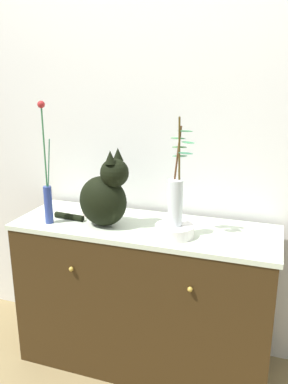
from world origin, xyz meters
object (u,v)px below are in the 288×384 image
Objects in this scene: bowl_porcelain at (175,231)px; vase_glass_clear at (176,197)px; candle_pillar at (87,208)px; vase_slim_green at (47,191)px; cat_sitting at (105,195)px; sideboard at (144,296)px.

vase_glass_clear reaches higher than bowl_porcelain.
vase_slim_green is at bearing -131.43° from candle_pillar.
vase_glass_clear is at bearing 3.49° from vase_slim_green.
vase_glass_clear is (0.37, -0.02, 0.03)m from cat_sitting.
vase_slim_green is at bearing -176.51° from vase_glass_clear.
cat_sitting is at bearing 177.03° from vase_glass_clear.
candle_pillar is at bearing 147.88° from cat_sitting.
vase_slim_green is at bearing -176.65° from bowl_porcelain.
cat_sitting is 0.30m from vase_slim_green.
sideboard is 3.11× the size of cat_sitting.
candle_pillar is (-0.53, 0.12, 0.02)m from bowl_porcelain.
sideboard is 0.64m from vase_glass_clear.
cat_sitting is 0.22m from candle_pillar.
vase_slim_green is 0.25m from candle_pillar.
candle_pillar is at bearing 174.13° from sideboard.
vase_slim_green reaches higher than candle_pillar.
bowl_porcelain is (0.67, 0.04, -0.15)m from vase_slim_green.
vase_slim_green is 3.36× the size of bowl_porcelain.
cat_sitting reaches higher than bowl_porcelain.
vase_slim_green reaches higher than vase_glass_clear.
bowl_porcelain is (0.37, -0.02, -0.14)m from cat_sitting.
cat_sitting reaches higher than sideboard.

